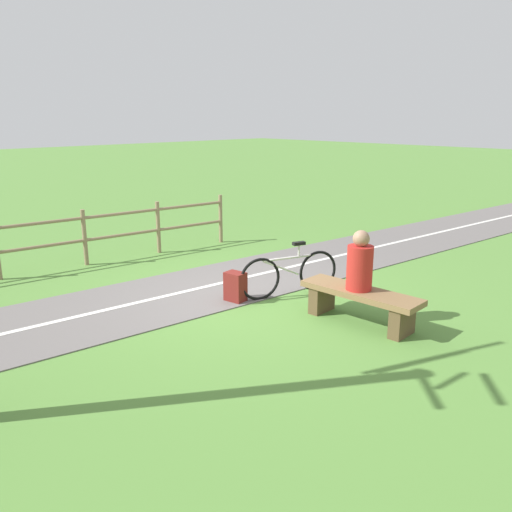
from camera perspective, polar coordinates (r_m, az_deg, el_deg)
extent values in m
plane|color=#548438|center=(8.22, -1.60, -4.30)|extent=(80.00, 80.00, 0.00)
cube|color=brown|center=(7.16, 11.28, -3.92)|extent=(1.70, 0.55, 0.08)
cube|color=brown|center=(6.96, 15.59, -6.85)|extent=(0.18, 0.43, 0.39)
cube|color=brown|center=(7.57, 7.16, -4.58)|extent=(0.18, 0.43, 0.39)
cylinder|color=#B2231E|center=(7.08, 11.19, -1.27)|extent=(0.36, 0.36, 0.60)
sphere|color=#9E755B|center=(6.98, 11.36, 1.87)|extent=(0.22, 0.22, 0.22)
torus|color=black|center=(7.91, 0.44, -2.54)|extent=(0.26, 0.64, 0.66)
torus|color=black|center=(8.38, 6.73, -1.64)|extent=(0.26, 0.64, 0.66)
cylinder|color=silver|center=(8.05, 3.71, -0.18)|extent=(0.32, 0.83, 0.04)
cylinder|color=silver|center=(8.02, 2.74, -1.27)|extent=(0.24, 0.60, 0.31)
cylinder|color=silver|center=(8.10, 4.67, 0.62)|extent=(0.03, 0.03, 0.20)
cube|color=black|center=(8.07, 4.69, 1.37)|extent=(0.14, 0.22, 0.05)
cube|color=maroon|center=(7.89, -2.25, -3.39)|extent=(0.33, 0.26, 0.46)
cube|color=maroon|center=(8.01, -1.67, -3.62)|extent=(0.21, 0.07, 0.21)
cylinder|color=#847051|center=(11.54, -3.87, 4.06)|extent=(0.08, 0.08, 1.05)
cylinder|color=#847051|center=(10.80, -10.57, 3.07)|extent=(0.08, 0.08, 1.05)
cylinder|color=#847051|center=(10.24, -18.12, 1.92)|extent=(0.08, 0.08, 1.05)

